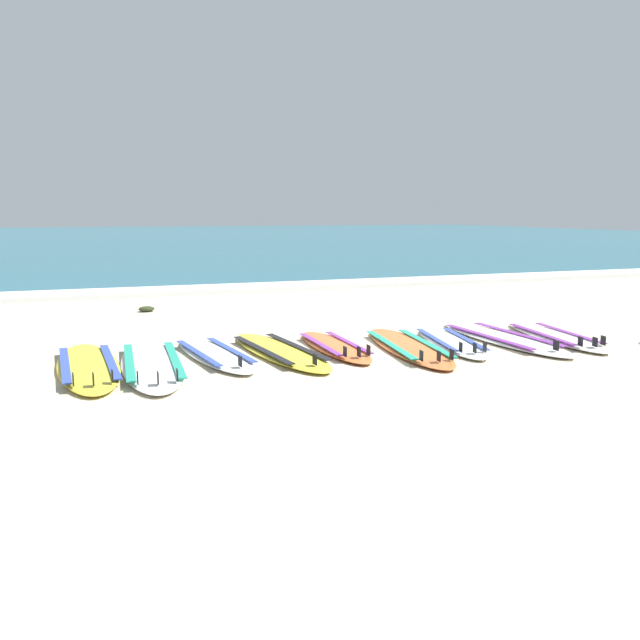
% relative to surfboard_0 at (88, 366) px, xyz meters
% --- Properties ---
extents(ground_plane, '(80.00, 80.00, 0.00)m').
position_rel_surfboard_0_xyz_m(ground_plane, '(3.31, 0.40, -0.04)').
color(ground_plane, beige).
extents(sea, '(80.00, 60.00, 0.10)m').
position_rel_surfboard_0_xyz_m(sea, '(3.31, 35.69, 0.01)').
color(sea, '#23667A').
rests_on(sea, ground).
extents(wave_foam_strip, '(80.00, 1.08, 0.11)m').
position_rel_surfboard_0_xyz_m(wave_foam_strip, '(3.31, 6.23, 0.02)').
color(wave_foam_strip, white).
rests_on(wave_foam_strip, ground).
extents(surfboard_0, '(0.72, 2.49, 0.18)m').
position_rel_surfboard_0_xyz_m(surfboard_0, '(0.00, 0.00, 0.00)').
color(surfboard_0, yellow).
rests_on(surfboard_0, ground).
extents(surfboard_1, '(0.76, 2.61, 0.18)m').
position_rel_surfboard_0_xyz_m(surfboard_1, '(0.64, -0.11, -0.00)').
color(surfboard_1, white).
rests_on(surfboard_1, ground).
extents(surfboard_2, '(0.81, 2.17, 0.18)m').
position_rel_surfboard_0_xyz_m(surfboard_2, '(1.35, 0.14, -0.00)').
color(surfboard_2, silver).
rests_on(surfboard_2, ground).
extents(surfboard_3, '(0.87, 2.46, 0.18)m').
position_rel_surfboard_0_xyz_m(surfboard_3, '(2.09, 0.06, -0.00)').
color(surfboard_3, yellow).
rests_on(surfboard_3, ground).
extents(surfboard_4, '(0.53, 2.01, 0.18)m').
position_rel_surfboard_0_xyz_m(surfboard_4, '(2.78, 0.10, 0.00)').
color(surfboard_4, orange).
rests_on(surfboard_4, ground).
extents(surfboard_5, '(0.94, 2.52, 0.18)m').
position_rel_surfboard_0_xyz_m(surfboard_5, '(3.60, -0.21, -0.00)').
color(surfboard_5, orange).
rests_on(surfboard_5, ground).
extents(surfboard_6, '(0.91, 2.11, 0.18)m').
position_rel_surfboard_0_xyz_m(surfboard_6, '(4.22, -0.14, 0.00)').
color(surfboard_6, white).
rests_on(surfboard_6, ground).
extents(surfboard_7, '(0.69, 2.54, 0.18)m').
position_rel_surfboard_0_xyz_m(surfboard_7, '(4.98, -0.13, -0.00)').
color(surfboard_7, silver).
rests_on(surfboard_7, ground).
extents(surfboard_8, '(0.84, 2.23, 0.18)m').
position_rel_surfboard_0_xyz_m(surfboard_8, '(5.69, -0.26, 0.00)').
color(surfboard_8, silver).
rests_on(surfboard_8, ground).
extents(seaweed_clump_near_shoreline, '(0.26, 0.21, 0.09)m').
position_rel_surfboard_0_xyz_m(seaweed_clump_near_shoreline, '(0.95, 3.95, 0.01)').
color(seaweed_clump_near_shoreline, '#2D381E').
rests_on(seaweed_clump_near_shoreline, ground).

